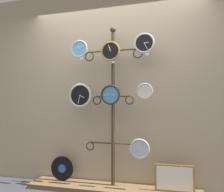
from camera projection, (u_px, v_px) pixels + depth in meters
shop_wall at (116, 83)px, 3.05m from camera, size 4.40×0.04×2.80m
low_shelf at (112, 189)px, 2.74m from camera, size 2.20×0.36×0.06m
display_stand at (113, 130)px, 2.85m from camera, size 0.80×0.43×2.15m
clock_top_left at (79, 49)px, 2.92m from camera, size 0.23×0.04×0.23m
clock_top_center at (110, 51)px, 2.82m from camera, size 0.26×0.04×0.26m
clock_top_right at (144, 43)px, 2.73m from camera, size 0.26×0.04×0.26m
clock_middle_left at (80, 95)px, 2.91m from camera, size 0.32×0.04×0.32m
clock_middle_center at (111, 95)px, 2.79m from camera, size 0.26×0.04×0.26m
clock_middle_right at (145, 91)px, 2.67m from camera, size 0.20×0.04×0.20m
clock_bottom_right at (140, 149)px, 2.65m from camera, size 0.24×0.04×0.24m
vinyl_record at (62, 168)px, 2.99m from camera, size 0.33×0.01×0.33m
picture_frame at (174, 178)px, 2.57m from camera, size 0.46×0.02×0.32m
price_tag_upper at (82, 58)px, 2.91m from camera, size 0.04×0.00×0.03m
price_tag_mid at (113, 62)px, 2.80m from camera, size 0.04×0.00×0.03m
price_tag_lower at (147, 54)px, 2.71m from camera, size 0.04×0.00×0.03m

